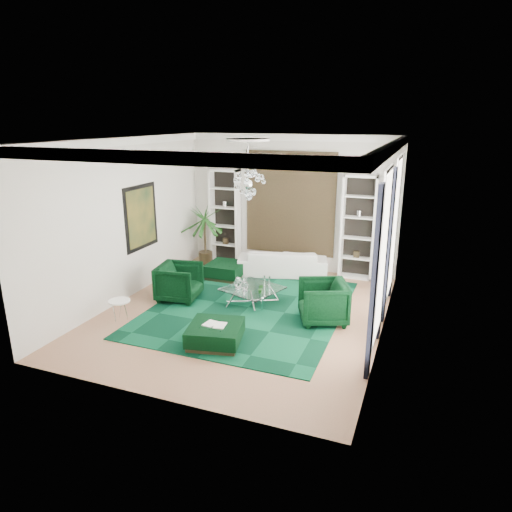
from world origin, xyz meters
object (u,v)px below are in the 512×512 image
at_px(coffee_table, 253,296).
at_px(ottoman_front, 215,334).
at_px(side_table, 120,310).
at_px(palm, 205,227).
at_px(ottoman_side, 226,271).
at_px(armchair_right, 323,302).
at_px(armchair_left, 179,282).
at_px(sofa, 283,262).

xyz_separation_m(coffee_table, ottoman_front, (0.05, -2.10, 0.00)).
height_order(side_table, palm, palm).
bearing_deg(ottoman_side, armchair_right, -30.14).
bearing_deg(palm, armchair_left, -75.72).
relative_size(armchair_right, palm, 0.44).
distance_m(armchair_right, coffee_table, 1.80).
xyz_separation_m(ottoman_side, palm, (-1.10, 0.95, 0.91)).
xyz_separation_m(sofa, coffee_table, (0.00, -2.30, -0.16)).
bearing_deg(armchair_left, side_table, 149.23).
bearing_deg(armchair_left, sofa, -42.41).
xyz_separation_m(side_table, palm, (-0.10, 4.25, 0.90)).
relative_size(sofa, armchair_right, 2.45).
xyz_separation_m(sofa, ottoman_front, (0.05, -4.40, -0.16)).
bearing_deg(palm, side_table, -88.65).
height_order(coffee_table, ottoman_front, same).
bearing_deg(sofa, armchair_right, 107.71).
bearing_deg(side_table, armchair_right, 20.10).
relative_size(sofa, palm, 1.09).
bearing_deg(armchair_left, coffee_table, -87.66).
bearing_deg(ottoman_front, sofa, 90.65).
bearing_deg(ottoman_front, armchair_left, 135.81).
distance_m(ottoman_side, ottoman_front, 3.82).
xyz_separation_m(ottoman_front, palm, (-2.50, 4.50, 0.92)).
relative_size(armchair_right, side_table, 2.16).
xyz_separation_m(ottoman_side, side_table, (-1.00, -3.30, 0.01)).
xyz_separation_m(armchair_left, ottoman_side, (0.40, 1.80, -0.23)).
bearing_deg(ottoman_side, palm, 139.18).
distance_m(side_table, palm, 4.35).
height_order(armchair_left, coffee_table, armchair_left).
distance_m(coffee_table, side_table, 2.99).
bearing_deg(sofa, palm, -18.07).
relative_size(sofa, side_table, 5.29).
distance_m(sofa, armchair_left, 3.18).
height_order(armchair_right, ottoman_front, armchair_right).
xyz_separation_m(sofa, ottoman_side, (-1.35, -0.85, -0.15)).
relative_size(sofa, ottoman_front, 2.44).
bearing_deg(ottoman_side, ottoman_front, -68.48).
bearing_deg(ottoman_front, side_table, 174.05).
distance_m(armchair_right, side_table, 4.37).
xyz_separation_m(armchair_right, ottoman_side, (-3.10, 1.80, -0.24)).
height_order(sofa, coffee_table, sofa).
distance_m(coffee_table, ottoman_side, 1.98).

